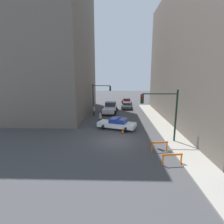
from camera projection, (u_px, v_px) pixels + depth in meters
ground_plane at (116, 141)px, 18.16m from camera, size 120.00×120.00×0.00m
sidewalk_right at (176, 141)px, 17.98m from camera, size 2.40×44.00×0.12m
building_corner_left at (47, 43)px, 29.70m from camera, size 14.00×20.00×24.02m
building_right at (216, 54)px, 23.66m from camera, size 12.00×28.00×18.97m
traffic_light_near at (165, 108)px, 17.17m from camera, size 3.64×0.35×5.20m
traffic_light_far at (99, 93)px, 32.38m from camera, size 3.44×0.35×5.20m
police_car at (117, 124)px, 21.96m from camera, size 5.05×3.30×1.52m
white_truck at (110, 108)px, 31.46m from camera, size 2.93×5.55×1.90m
parked_car_near at (127, 105)px, 35.53m from camera, size 2.44×4.40×1.31m
parked_car_mid at (126, 101)px, 41.74m from camera, size 2.38×4.37×1.31m
pedestrian_crossing at (100, 118)px, 24.23m from camera, size 0.43×0.43×1.66m
pedestrian_corner at (94, 111)px, 29.13m from camera, size 0.39×0.39×1.66m
barrier_front at (172, 157)px, 13.16m from camera, size 1.59×0.35×0.90m
barrier_mid at (159, 145)px, 15.54m from camera, size 1.58×0.44×0.90m
traffic_cone at (123, 130)px, 20.54m from camera, size 0.36×0.36×0.66m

